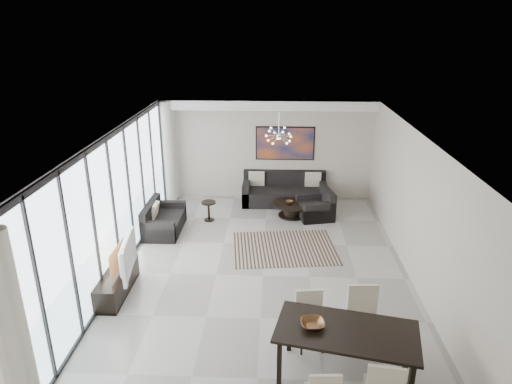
# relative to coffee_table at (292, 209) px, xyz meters

# --- Properties ---
(room_shell) EXTENTS (6.00, 9.00, 2.90)m
(room_shell) POSITION_rel_coffee_table_xyz_m (-0.24, -3.13, 1.24)
(room_shell) COLOR #A8A39B
(room_shell) RESTS_ON ground
(window_wall) EXTENTS (0.37, 8.95, 2.90)m
(window_wall) POSITION_rel_coffee_table_xyz_m (-3.55, -3.13, 1.26)
(window_wall) COLOR silver
(window_wall) RESTS_ON floor
(soffit) EXTENTS (5.98, 0.40, 0.26)m
(soffit) POSITION_rel_coffee_table_xyz_m (-0.70, 1.17, 2.56)
(soffit) COLOR white
(soffit) RESTS_ON room_shell
(painting) EXTENTS (1.68, 0.04, 0.98)m
(painting) POSITION_rel_coffee_table_xyz_m (-0.20, 1.34, 1.44)
(painting) COLOR #C4521B
(painting) RESTS_ON room_shell
(chandelier) EXTENTS (0.66, 0.66, 0.71)m
(chandelier) POSITION_rel_coffee_table_xyz_m (-0.40, -0.63, 2.14)
(chandelier) COLOR silver
(chandelier) RESTS_ON room_shell
(rug) EXTENTS (2.50, 2.02, 0.01)m
(rug) POSITION_rel_coffee_table_xyz_m (-0.23, -1.89, -0.20)
(rug) COLOR black
(rug) RESTS_ON floor
(coffee_table) EXTENTS (1.05, 1.05, 0.37)m
(coffee_table) POSITION_rel_coffee_table_xyz_m (0.00, 0.00, 0.00)
(coffee_table) COLOR black
(coffee_table) RESTS_ON floor
(bowl_coffee) EXTENTS (0.25, 0.25, 0.07)m
(bowl_coffee) POSITION_rel_coffee_table_xyz_m (-0.08, -0.02, 0.19)
(bowl_coffee) COLOR brown
(bowl_coffee) RESTS_ON coffee_table
(sofa_main) EXTENTS (2.37, 0.97, 0.86)m
(sofa_main) POSITION_rel_coffee_table_xyz_m (-0.19, 0.95, 0.08)
(sofa_main) COLOR black
(sofa_main) RESTS_ON floor
(loveseat) EXTENTS (0.82, 1.46, 0.73)m
(loveseat) POSITION_rel_coffee_table_xyz_m (-3.24, -1.08, 0.04)
(loveseat) COLOR black
(loveseat) RESTS_ON floor
(armchair) EXTENTS (1.02, 1.06, 0.75)m
(armchair) POSITION_rel_coffee_table_xyz_m (0.64, -0.07, 0.05)
(armchair) COLOR black
(armchair) RESTS_ON floor
(side_table) EXTENTS (0.38, 0.38, 0.52)m
(side_table) POSITION_rel_coffee_table_xyz_m (-2.18, -0.40, 0.14)
(side_table) COLOR black
(side_table) RESTS_ON floor
(tv_console) EXTENTS (0.41, 1.47, 0.46)m
(tv_console) POSITION_rel_coffee_table_xyz_m (-3.46, -3.87, 0.02)
(tv_console) COLOR black
(tv_console) RESTS_ON floor
(television) EXTENTS (0.32, 1.19, 0.68)m
(television) POSITION_rel_coffee_table_xyz_m (-3.30, -3.89, 0.59)
(television) COLOR gray
(television) RESTS_ON tv_console
(dining_table) EXTENTS (2.15, 1.39, 0.83)m
(dining_table) POSITION_rel_coffee_table_xyz_m (0.57, -5.92, 0.54)
(dining_table) COLOR black
(dining_table) RESTS_ON floor
(dining_chair_nw) EXTENTS (0.49, 0.49, 0.94)m
(dining_chair_nw) POSITION_rel_coffee_table_xyz_m (0.11, -5.19, 0.33)
(dining_chair_nw) COLOR beige
(dining_chair_nw) RESTS_ON floor
(dining_chair_ne) EXTENTS (0.50, 0.50, 1.04)m
(dining_chair_ne) POSITION_rel_coffee_table_xyz_m (0.95, -5.17, 0.39)
(dining_chair_ne) COLOR beige
(dining_chair_ne) RESTS_ON floor
(bowl_dining) EXTENTS (0.37, 0.37, 0.08)m
(bowl_dining) POSITION_rel_coffee_table_xyz_m (0.09, -5.86, 0.66)
(bowl_dining) COLOR brown
(bowl_dining) RESTS_ON dining_table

